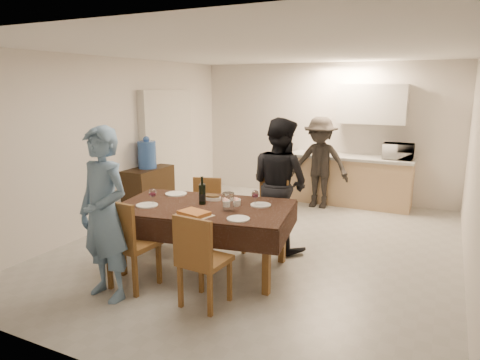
% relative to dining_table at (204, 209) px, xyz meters
% --- Properties ---
extents(floor, '(5.00, 6.00, 0.02)m').
position_rel_dining_table_xyz_m(floor, '(0.34, 1.01, -0.75)').
color(floor, '#9F9F9B').
rests_on(floor, ground).
extents(ceiling, '(5.00, 6.00, 0.02)m').
position_rel_dining_table_xyz_m(ceiling, '(0.34, 1.01, 1.85)').
color(ceiling, white).
rests_on(ceiling, wall_back).
extents(wall_back, '(5.00, 0.02, 2.60)m').
position_rel_dining_table_xyz_m(wall_back, '(0.34, 4.01, 0.55)').
color(wall_back, silver).
rests_on(wall_back, floor).
extents(wall_front, '(5.00, 0.02, 2.60)m').
position_rel_dining_table_xyz_m(wall_front, '(0.34, -1.99, 0.55)').
color(wall_front, silver).
rests_on(wall_front, floor).
extents(wall_left, '(0.02, 6.00, 2.60)m').
position_rel_dining_table_xyz_m(wall_left, '(-2.16, 1.01, 0.55)').
color(wall_left, silver).
rests_on(wall_left, floor).
extents(wall_right, '(0.02, 6.00, 2.60)m').
position_rel_dining_table_xyz_m(wall_right, '(2.84, 1.01, 0.55)').
color(wall_right, silver).
rests_on(wall_right, floor).
extents(stub_partition, '(0.15, 1.40, 2.10)m').
position_rel_dining_table_xyz_m(stub_partition, '(-2.08, 2.21, 0.30)').
color(stub_partition, beige).
rests_on(stub_partition, floor).
extents(kitchen_base_cabinet, '(2.20, 0.60, 0.86)m').
position_rel_dining_table_xyz_m(kitchen_base_cabinet, '(0.94, 3.69, -0.32)').
color(kitchen_base_cabinet, tan).
rests_on(kitchen_base_cabinet, floor).
extents(kitchen_worktop, '(2.24, 0.64, 0.05)m').
position_rel_dining_table_xyz_m(kitchen_worktop, '(0.94, 3.69, 0.13)').
color(kitchen_worktop, '#A7A7A2').
rests_on(kitchen_worktop, kitchen_base_cabinet).
extents(upper_cabinet, '(1.20, 0.34, 0.70)m').
position_rel_dining_table_xyz_m(upper_cabinet, '(1.24, 3.83, 1.10)').
color(upper_cabinet, silver).
rests_on(upper_cabinet, wall_back).
extents(dining_table, '(2.19, 1.50, 0.79)m').
position_rel_dining_table_xyz_m(dining_table, '(0.00, 0.00, 0.00)').
color(dining_table, black).
rests_on(dining_table, floor).
extents(chair_near_left, '(0.49, 0.49, 0.55)m').
position_rel_dining_table_xyz_m(chair_near_left, '(-0.45, -0.85, -0.14)').
color(chair_near_left, brown).
rests_on(chair_near_left, floor).
extents(chair_near_right, '(0.47, 0.47, 0.52)m').
position_rel_dining_table_xyz_m(chair_near_right, '(0.45, -0.84, -0.16)').
color(chair_near_right, brown).
rests_on(chair_near_right, floor).
extents(chair_far_left, '(0.50, 0.51, 0.49)m').
position_rel_dining_table_xyz_m(chair_far_left, '(-0.45, 0.66, -0.20)').
color(chair_far_left, brown).
rests_on(chair_far_left, floor).
extents(chair_far_right, '(0.56, 0.57, 0.54)m').
position_rel_dining_table_xyz_m(chair_far_right, '(0.45, 0.66, -0.14)').
color(chair_far_right, brown).
rests_on(chair_far_right, floor).
extents(console, '(0.45, 0.90, 0.83)m').
position_rel_dining_table_xyz_m(console, '(-1.94, 1.44, -0.34)').
color(console, black).
rests_on(console, floor).
extents(water_jug, '(0.30, 0.30, 0.45)m').
position_rel_dining_table_xyz_m(water_jug, '(-1.94, 1.44, 0.30)').
color(water_jug, '#3968C0').
rests_on(water_jug, console).
extents(wine_bottle, '(0.08, 0.08, 0.34)m').
position_rel_dining_table_xyz_m(wine_bottle, '(-0.05, 0.05, 0.20)').
color(wine_bottle, black).
rests_on(wine_bottle, dining_table).
extents(water_pitcher, '(0.13, 0.13, 0.21)m').
position_rel_dining_table_xyz_m(water_pitcher, '(0.35, -0.05, 0.14)').
color(water_pitcher, white).
rests_on(water_pitcher, dining_table).
extents(savoury_tart, '(0.43, 0.36, 0.05)m').
position_rel_dining_table_xyz_m(savoury_tart, '(0.10, -0.38, 0.06)').
color(savoury_tart, '#B87136').
rests_on(savoury_tart, dining_table).
extents(salad_bowl, '(0.17, 0.17, 0.07)m').
position_rel_dining_table_xyz_m(salad_bowl, '(0.30, 0.18, 0.07)').
color(salad_bowl, white).
rests_on(salad_bowl, dining_table).
extents(mushroom_dish, '(0.22, 0.22, 0.04)m').
position_rel_dining_table_xyz_m(mushroom_dish, '(-0.05, 0.28, 0.06)').
color(mushroom_dish, white).
rests_on(mushroom_dish, dining_table).
extents(wine_glass_a, '(0.09, 0.09, 0.20)m').
position_rel_dining_table_xyz_m(wine_glass_a, '(-0.55, -0.25, 0.14)').
color(wine_glass_a, white).
rests_on(wine_glass_a, dining_table).
extents(wine_glass_b, '(0.09, 0.09, 0.19)m').
position_rel_dining_table_xyz_m(wine_glass_b, '(0.55, 0.25, 0.13)').
color(wine_glass_b, white).
rests_on(wine_glass_b, dining_table).
extents(wine_glass_c, '(0.09, 0.09, 0.20)m').
position_rel_dining_table_xyz_m(wine_glass_c, '(-0.20, 0.30, 0.14)').
color(wine_glass_c, white).
rests_on(wine_glass_c, dining_table).
extents(plate_near_left, '(0.25, 0.25, 0.01)m').
position_rel_dining_table_xyz_m(plate_near_left, '(-0.60, -0.30, 0.04)').
color(plate_near_left, white).
rests_on(plate_near_left, dining_table).
extents(plate_near_right, '(0.24, 0.24, 0.01)m').
position_rel_dining_table_xyz_m(plate_near_right, '(0.60, -0.30, 0.04)').
color(plate_near_right, white).
rests_on(plate_near_right, dining_table).
extents(plate_far_left, '(0.28, 0.28, 0.02)m').
position_rel_dining_table_xyz_m(plate_far_left, '(-0.60, 0.30, 0.04)').
color(plate_far_left, white).
rests_on(plate_far_left, dining_table).
extents(plate_far_right, '(0.24, 0.24, 0.01)m').
position_rel_dining_table_xyz_m(plate_far_right, '(0.60, 0.30, 0.04)').
color(plate_far_right, white).
rests_on(plate_far_right, dining_table).
extents(microwave, '(0.50, 0.34, 0.28)m').
position_rel_dining_table_xyz_m(microwave, '(1.76, 3.69, 0.30)').
color(microwave, silver).
rests_on(microwave, kitchen_worktop).
extents(person_near, '(0.71, 0.53, 1.79)m').
position_rel_dining_table_xyz_m(person_near, '(-0.55, -1.05, 0.14)').
color(person_near, '#5B7DA1').
rests_on(person_near, floor).
extents(person_far, '(1.05, 0.94, 1.77)m').
position_rel_dining_table_xyz_m(person_far, '(0.55, 1.05, 0.13)').
color(person_far, black).
rests_on(person_far, floor).
extents(person_kitchen, '(1.06, 0.61, 1.64)m').
position_rel_dining_table_xyz_m(person_kitchen, '(0.49, 3.24, 0.07)').
color(person_kitchen, black).
rests_on(person_kitchen, floor).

